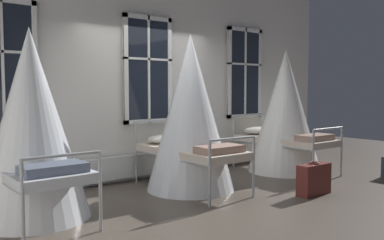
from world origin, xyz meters
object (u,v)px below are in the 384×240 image
object	(u,v)px
cot_second	(190,115)
cot_third	(285,112)
suitcase_dark	(314,179)
cot_first	(31,126)

from	to	relation	value
cot_second	cot_third	world-z (taller)	cot_second
cot_third	suitcase_dark	distance (m)	1.93
cot_third	suitcase_dark	bearing A→B (deg)	143.32
cot_second	suitcase_dark	distance (m)	2.00
cot_first	suitcase_dark	xyz separation A→B (m)	(3.46, -1.40, -0.85)
cot_second	cot_first	bearing A→B (deg)	90.16
cot_second	cot_third	xyz separation A→B (m)	(2.20, 0.01, -0.05)
cot_third	suitcase_dark	xyz separation A→B (m)	(-1.05, -1.38, -0.85)
suitcase_dark	cot_first	bearing A→B (deg)	158.31
cot_first	cot_second	bearing A→B (deg)	-90.66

